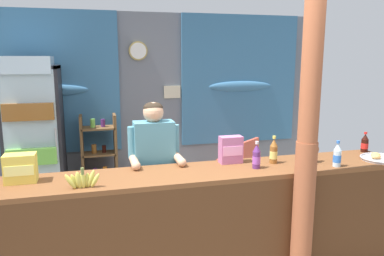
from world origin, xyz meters
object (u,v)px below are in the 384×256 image
(snack_box_instant_noodle, at_px, (21,168))
(banana_bunch, at_px, (83,180))
(plastic_lawn_chair, at_px, (241,165))
(soda_bottle_cola, at_px, (365,143))
(soda_bottle_water, at_px, (337,156))
(timber_post, at_px, (307,148))
(shopkeeper, at_px, (154,163))
(pastry_tray, at_px, (380,158))
(bottle_shelf_rack, at_px, (99,156))
(soda_bottle_orange_soda, at_px, (308,148))
(soda_bottle_grape_soda, at_px, (256,157))
(stall_counter, at_px, (191,219))
(soda_bottle_iced_tea, at_px, (274,152))
(drink_fridge, at_px, (34,129))
(snack_box_wafer, at_px, (231,150))

(snack_box_instant_noodle, height_order, banana_bunch, snack_box_instant_noodle)
(plastic_lawn_chair, relative_size, soda_bottle_cola, 4.15)
(plastic_lawn_chair, xyz_separation_m, soda_bottle_water, (0.14, -1.83, 0.60))
(soda_bottle_water, bearing_deg, timber_post, -157.73)
(shopkeeper, distance_m, pastry_tray, 2.13)
(bottle_shelf_rack, xyz_separation_m, soda_bottle_orange_soda, (1.83, -2.15, 0.52))
(shopkeeper, distance_m, soda_bottle_orange_soda, 1.43)
(soda_bottle_grape_soda, distance_m, snack_box_instant_noodle, 1.92)
(soda_bottle_orange_soda, xyz_separation_m, soda_bottle_cola, (0.78, 0.20, -0.05))
(plastic_lawn_chair, xyz_separation_m, snack_box_instant_noodle, (-2.49, -1.56, 0.61))
(soda_bottle_grape_soda, bearing_deg, soda_bottle_orange_soda, 4.15)
(stall_counter, distance_m, shopkeeper, 0.69)
(timber_post, xyz_separation_m, soda_bottle_iced_tea, (-0.08, 0.41, -0.13))
(drink_fridge, distance_m, pastry_tray, 3.92)
(shopkeeper, bearing_deg, soda_bottle_cola, -6.47)
(soda_bottle_orange_soda, xyz_separation_m, snack_box_instant_noodle, (-2.45, 0.09, -0.03))
(timber_post, distance_m, bottle_shelf_rack, 3.03)
(snack_box_instant_noodle, distance_m, pastry_tray, 3.17)
(drink_fridge, relative_size, snack_box_wafer, 7.91)
(stall_counter, xyz_separation_m, snack_box_instant_noodle, (-1.31, 0.20, 0.49))
(shopkeeper, bearing_deg, snack_box_wafer, -21.33)
(shopkeeper, xyz_separation_m, soda_bottle_grape_soda, (0.82, -0.48, 0.13))
(drink_fridge, xyz_separation_m, soda_bottle_cola, (3.39, -1.78, 0.01))
(drink_fridge, distance_m, soda_bottle_iced_tea, 2.98)
(stall_counter, distance_m, drink_fridge, 2.59)
(plastic_lawn_chair, distance_m, snack_box_wafer, 1.76)
(plastic_lawn_chair, relative_size, soda_bottle_grape_soda, 3.56)
(plastic_lawn_chair, xyz_separation_m, soda_bottle_cola, (0.74, -1.45, 0.59))
(soda_bottle_grape_soda, bearing_deg, shopkeeper, 149.62)
(drink_fridge, bearing_deg, soda_bottle_iced_tea, -39.77)
(bottle_shelf_rack, height_order, soda_bottle_cola, soda_bottle_cola)
(drink_fridge, xyz_separation_m, pastry_tray, (3.32, -2.08, -0.06))
(stall_counter, distance_m, pastry_tray, 1.89)
(shopkeeper, height_order, soda_bottle_cola, shopkeeper)
(soda_bottle_cola, xyz_separation_m, soda_bottle_iced_tea, (-1.09, -0.13, 0.02))
(soda_bottle_grape_soda, bearing_deg, stall_counter, -173.36)
(soda_bottle_orange_soda, relative_size, pastry_tray, 0.95)
(soda_bottle_iced_tea, bearing_deg, soda_bottle_grape_soda, -154.07)
(stall_counter, xyz_separation_m, shopkeeper, (-0.21, 0.55, 0.35))
(plastic_lawn_chair, distance_m, soda_bottle_orange_soda, 1.77)
(shopkeeper, xyz_separation_m, soda_bottle_cola, (2.13, -0.24, 0.11))
(soda_bottle_iced_tea, relative_size, snack_box_instant_noodle, 1.09)
(stall_counter, xyz_separation_m, soda_bottle_cola, (1.92, 0.31, 0.46))
(soda_bottle_water, distance_m, banana_bunch, 2.17)
(soda_bottle_orange_soda, xyz_separation_m, pastry_tray, (0.71, -0.10, -0.12))
(drink_fridge, bearing_deg, snack_box_wafer, -43.05)
(timber_post, distance_m, soda_bottle_water, 0.47)
(banana_bunch, bearing_deg, snack_box_instant_noodle, 151.21)
(soda_bottle_grape_soda, height_order, banana_bunch, soda_bottle_grape_soda)
(bottle_shelf_rack, distance_m, soda_bottle_grape_soda, 2.59)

